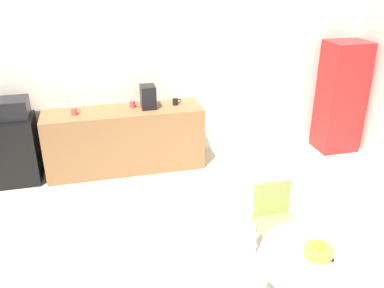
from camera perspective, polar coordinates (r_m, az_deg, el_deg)
The scene contains 13 objects.
ground_plane at distance 4.17m, azimuth 6.17°, elevation -18.78°, with size 6.00×6.00×0.00m, color beige.
wall_back at distance 6.13m, azimuth -2.82°, elevation 9.89°, with size 6.00×0.10×2.60m, color silver.
counter_block at distance 5.98m, azimuth -9.18°, elevation 0.59°, with size 2.20×0.60×0.90m, color brown.
mini_fridge at distance 6.07m, azimuth -22.91°, elevation -0.74°, with size 0.54×0.54×0.91m, color black.
microwave at distance 5.86m, azimuth -23.83°, elevation 4.43°, with size 0.48×0.38×0.26m, color black.
locker_cabinet at distance 6.81m, azimuth 19.73°, elevation 6.06°, with size 0.60×0.50×1.70m, color #B21E1E.
round_table at distance 3.55m, azimuth 17.98°, elevation -16.53°, with size 1.06×1.06×0.72m.
chair_olive at distance 4.24m, azimuth 11.29°, elevation -9.29°, with size 0.42×0.42×0.83m.
fruit_bowl at distance 3.45m, azimuth 16.98°, elevation -13.79°, with size 0.23×0.23×0.11m.
mug_white at distance 5.93m, azimuth -2.27°, elevation 5.84°, with size 0.13×0.08×0.09m.
mug_green at distance 5.76m, azimuth -15.87°, elevation 4.32°, with size 0.13×0.08×0.09m.
mug_red at distance 5.88m, azimuth -8.18°, elevation 5.44°, with size 0.13×0.08×0.09m.
coffee_maker at distance 5.80m, azimuth -6.06°, elevation 6.46°, with size 0.20×0.24×0.32m, color black.
Camera 1 is at (-1.13, -2.82, 2.85)m, focal length 38.84 mm.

